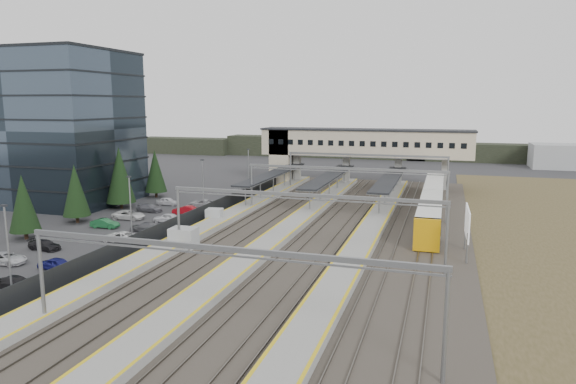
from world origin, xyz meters
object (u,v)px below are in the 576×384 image
(office_building, at_px, (51,127))
(relay_cabin_near, at_px, (184,238))
(footbridge, at_px, (350,146))
(billboard, at_px, (467,224))
(train, at_px, (432,203))
(relay_cabin_far, at_px, (214,216))

(office_building, xyz_separation_m, relay_cabin_near, (34.07, -19.16, -10.99))
(relay_cabin_near, height_order, footbridge, footbridge)
(relay_cabin_near, xyz_separation_m, billboard, (29.96, 5.74, 2.42))
(footbridge, xyz_separation_m, train, (16.30, -23.85, -5.90))
(relay_cabin_near, bearing_deg, office_building, 150.65)
(office_building, bearing_deg, relay_cabin_near, -29.35)
(office_building, height_order, train, office_building)
(footbridge, distance_m, train, 29.49)
(relay_cabin_near, relative_size, relay_cabin_far, 1.24)
(footbridge, height_order, train, footbridge)
(footbridge, bearing_deg, relay_cabin_near, -101.09)
(office_building, relative_size, billboard, 3.89)
(relay_cabin_far, height_order, billboard, billboard)
(office_building, relative_size, footbridge, 0.60)
(relay_cabin_near, bearing_deg, billboard, 10.84)
(relay_cabin_far, xyz_separation_m, train, (28.09, 12.78, 1.06))
(relay_cabin_near, xyz_separation_m, relay_cabin_far, (-2.16, 12.53, -0.22))
(footbridge, bearing_deg, billboard, -64.91)
(office_building, relative_size, train, 0.62)
(train, height_order, billboard, billboard)
(office_building, distance_m, relay_cabin_near, 40.61)
(relay_cabin_near, height_order, billboard, billboard)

